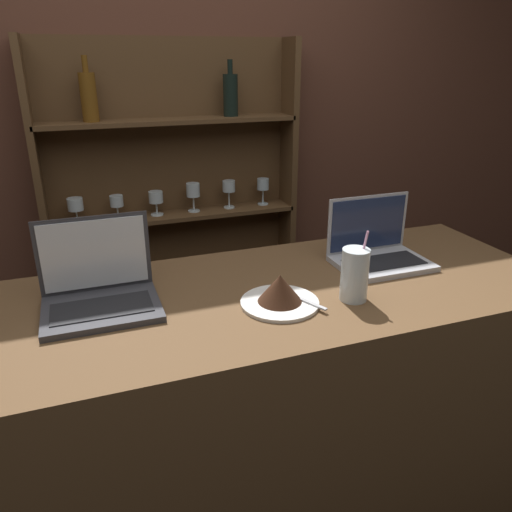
{
  "coord_description": "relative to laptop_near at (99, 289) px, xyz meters",
  "views": [
    {
      "loc": [
        -0.35,
        -0.89,
        1.71
      ],
      "look_at": [
        0.11,
        0.38,
        1.16
      ],
      "focal_mm": 35.0,
      "sensor_mm": 36.0,
      "label": 1
    }
  ],
  "objects": [
    {
      "name": "laptop_near",
      "position": [
        0.0,
        0.0,
        0.0
      ],
      "size": [
        0.31,
        0.23,
        0.24
      ],
      "color": "#333338",
      "rests_on": "bar_counter"
    },
    {
      "name": "back_wall",
      "position": [
        0.33,
        1.15,
        0.23
      ],
      "size": [
        7.0,
        0.06,
        2.7
      ],
      "color": "brown",
      "rests_on": "ground_plane"
    },
    {
      "name": "water_glass",
      "position": [
        0.68,
        -0.2,
        0.02
      ],
      "size": [
        0.08,
        0.08,
        0.2
      ],
      "color": "silver",
      "rests_on": "bar_counter"
    },
    {
      "name": "cake_plate",
      "position": [
        0.47,
        -0.16,
        -0.02
      ],
      "size": [
        0.22,
        0.22,
        0.09
      ],
      "color": "silver",
      "rests_on": "bar_counter"
    },
    {
      "name": "back_shelf",
      "position": [
        0.41,
        1.07,
        -0.18
      ],
      "size": [
        1.21,
        0.18,
        1.79
      ],
      "color": "brown",
      "rests_on": "ground_plane"
    },
    {
      "name": "bar_counter",
      "position": [
        0.33,
        -0.07,
        -0.58
      ],
      "size": [
        2.07,
        0.69,
        1.06
      ],
      "color": "brown",
      "rests_on": "ground_plane"
    },
    {
      "name": "laptop_far",
      "position": [
        0.89,
        0.01,
        -0.01
      ],
      "size": [
        0.3,
        0.21,
        0.21
      ],
      "color": "#ADADB2",
      "rests_on": "bar_counter"
    }
  ]
}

